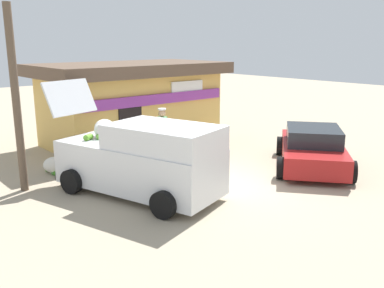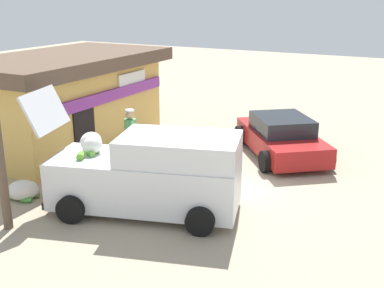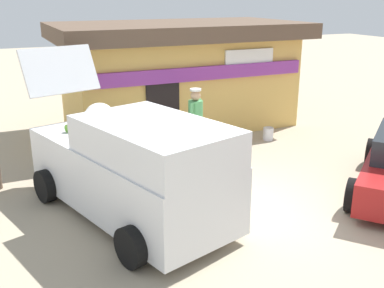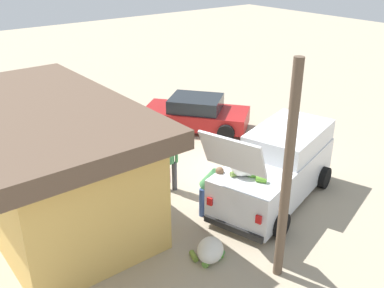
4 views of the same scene
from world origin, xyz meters
The scene contains 7 objects.
ground_plane centered at (0.00, 0.00, 0.00)m, with size 60.00×60.00×0.00m, color tan.
storefront_bar centered at (1.17, 5.92, 1.58)m, with size 7.16×4.02×3.04m.
delivery_van centered at (-1.93, 0.66, 0.94)m, with size 3.01×5.04×2.79m.
vendor_standing centered at (0.26, 2.77, 1.02)m, with size 0.48×0.48×1.76m.
customer_bending centered at (-1.46, 2.67, 0.86)m, with size 0.70×0.64×1.44m.
unloaded_banana_pile centered at (-2.89, 3.85, 0.23)m, with size 0.95×0.97×0.50m.
paint_bucket centered at (2.79, 3.48, 0.17)m, with size 0.28×0.28×0.35m, color silver.
Camera 3 is at (-4.04, -6.56, 3.82)m, focal length 42.72 mm.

